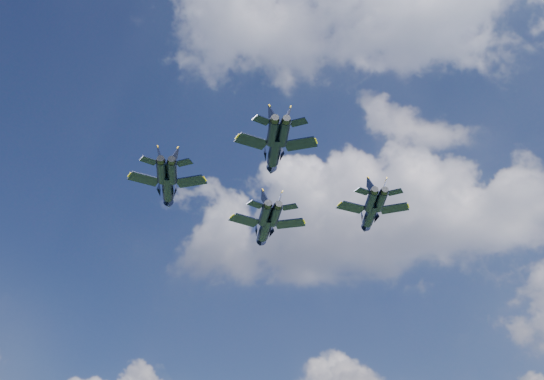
{
  "coord_description": "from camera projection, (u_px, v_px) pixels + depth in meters",
  "views": [
    {
      "loc": [
        33.95,
        -84.23,
        3.53
      ],
      "look_at": [
        6.04,
        -0.36,
        56.07
      ],
      "focal_mm": 45.0,
      "sensor_mm": 36.0,
      "label": 1
    }
  ],
  "objects": [
    {
      "name": "jet_slot",
      "position": [
        274.0,
        152.0,
        91.63
      ],
      "size": [
        10.39,
        14.3,
        3.41
      ],
      "rotation": [
        0.0,
        0.0,
        0.42
      ],
      "color": "black"
    },
    {
      "name": "jet_right",
      "position": [
        370.0,
        215.0,
        106.19
      ],
      "size": [
        10.61,
        14.72,
        3.49
      ],
      "rotation": [
        0.0,
        0.0,
        0.37
      ],
      "color": "black"
    },
    {
      "name": "jet_lead",
      "position": [
        265.0,
        229.0,
        116.95
      ],
      "size": [
        12.36,
        16.77,
        4.04
      ],
      "rotation": [
        0.0,
        0.0,
        0.48
      ],
      "color": "black"
    },
    {
      "name": "jet_left",
      "position": [
        168.0,
        188.0,
        103.92
      ],
      "size": [
        11.18,
        15.36,
        3.66
      ],
      "rotation": [
        0.0,
        0.0,
        0.42
      ],
      "color": "black"
    }
  ]
}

